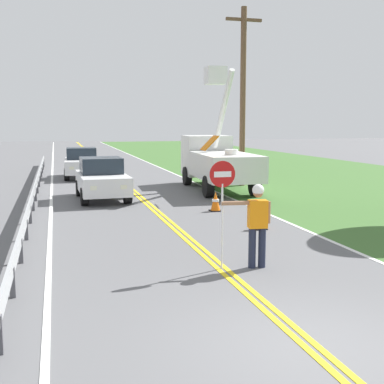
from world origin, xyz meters
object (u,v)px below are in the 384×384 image
(utility_bucket_truck, at_px, (216,159))
(traffic_cone_mid, at_px, (216,202))
(traffic_cone_lead, at_px, (259,218))
(oncoming_sedan_second, at_px, (82,163))
(utility_pole_near, at_px, (243,94))
(oncoming_sedan_nearest, at_px, (102,179))
(flagger_worker, at_px, (257,220))
(stop_sign_paddle, at_px, (222,190))

(utility_bucket_truck, xyz_separation_m, traffic_cone_mid, (-1.86, -5.62, -1.08))
(traffic_cone_mid, bearing_deg, traffic_cone_lead, -84.46)
(oncoming_sedan_second, height_order, traffic_cone_lead, oncoming_sedan_second)
(oncoming_sedan_second, bearing_deg, traffic_cone_mid, -71.83)
(oncoming_sedan_second, bearing_deg, utility_pole_near, -37.14)
(oncoming_sedan_nearest, relative_size, oncoming_sedan_second, 1.00)
(utility_bucket_truck, height_order, oncoming_sedan_nearest, utility_bucket_truck)
(utility_pole_near, xyz_separation_m, traffic_cone_mid, (-3.50, -6.51, -4.14))
(oncoming_sedan_nearest, height_order, utility_pole_near, utility_pole_near)
(utility_bucket_truck, xyz_separation_m, utility_pole_near, (1.64, 0.88, 3.05))
(flagger_worker, distance_m, utility_pole_near, 14.57)
(oncoming_sedan_second, bearing_deg, flagger_worker, -81.90)
(utility_bucket_truck, xyz_separation_m, oncoming_sedan_nearest, (-5.49, -1.81, -0.59))
(flagger_worker, relative_size, utility_pole_near, 0.21)
(utility_pole_near, relative_size, traffic_cone_lead, 12.26)
(stop_sign_paddle, relative_size, utility_pole_near, 0.27)
(flagger_worker, relative_size, oncoming_sedan_second, 0.44)
(utility_bucket_truck, relative_size, traffic_cone_lead, 9.87)
(stop_sign_paddle, distance_m, traffic_cone_lead, 4.47)
(utility_bucket_truck, distance_m, traffic_cone_lead, 9.02)
(flagger_worker, height_order, stop_sign_paddle, stop_sign_paddle)
(flagger_worker, height_order, oncoming_sedan_nearest, flagger_worker)
(flagger_worker, bearing_deg, utility_pole_near, 70.23)
(oncoming_sedan_nearest, height_order, traffic_cone_lead, oncoming_sedan_nearest)
(stop_sign_paddle, relative_size, oncoming_sedan_nearest, 0.56)
(traffic_cone_mid, bearing_deg, oncoming_sedan_nearest, 133.60)
(oncoming_sedan_second, relative_size, utility_pole_near, 0.49)
(flagger_worker, xyz_separation_m, oncoming_sedan_nearest, (-2.33, 10.63, -0.21))
(traffic_cone_lead, bearing_deg, oncoming_sedan_second, 105.65)
(flagger_worker, xyz_separation_m, traffic_cone_lead, (1.60, 3.62, -0.71))
(oncoming_sedan_nearest, relative_size, traffic_cone_lead, 5.93)
(utility_pole_near, height_order, traffic_cone_mid, utility_pole_near)
(flagger_worker, relative_size, utility_bucket_truck, 0.26)
(stop_sign_paddle, distance_m, utility_bucket_truck, 12.96)
(oncoming_sedan_nearest, xyz_separation_m, oncoming_sedan_second, (-0.37, 8.37, 0.00))
(stop_sign_paddle, bearing_deg, oncoming_sedan_second, 95.86)
(utility_bucket_truck, bearing_deg, traffic_cone_lead, -99.96)
(oncoming_sedan_nearest, xyz_separation_m, traffic_cone_mid, (3.63, -3.81, -0.50))
(flagger_worker, xyz_separation_m, utility_bucket_truck, (3.15, 12.44, 0.38))
(utility_bucket_truck, bearing_deg, flagger_worker, -104.22)
(stop_sign_paddle, distance_m, oncoming_sedan_nearest, 10.69)
(traffic_cone_lead, bearing_deg, flagger_worker, -113.90)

